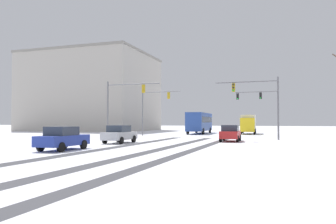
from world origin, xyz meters
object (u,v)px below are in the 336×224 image
car_red_lead (230,133)px  office_building_far_left_block (92,93)px  traffic_signal_near_right (260,97)px  car_blue_third (63,138)px  bus_oncoming (200,121)px  traffic_signal_near_left (122,99)px  car_silver_second (120,134)px  box_truck_delivery (248,124)px  traffic_signal_far_right (263,102)px  traffic_signal_far_left (153,104)px

car_red_lead → office_building_far_left_block: (-35.07, 31.22, 7.58)m
traffic_signal_near_right → car_blue_third: (-12.26, -15.80, -3.64)m
bus_oncoming → traffic_signal_near_left: bearing=-101.9°
car_red_lead → bus_oncoming: (-7.80, 20.14, 1.18)m
car_red_lead → traffic_signal_near_left: bearing=179.5°
car_silver_second → car_red_lead: bearing=31.7°
traffic_signal_near_right → box_truck_delivery: 19.37m
car_blue_third → bus_oncoming: bus_oncoming is taller
traffic_signal_near_left → car_red_lead: (12.02, -0.11, -3.63)m
car_silver_second → box_truck_delivery: size_ratio=0.55×
traffic_signal_far_right → car_red_lead: (-2.52, -14.17, -3.82)m
car_blue_third → traffic_signal_far_left: bearing=96.4°
traffic_signal_far_right → office_building_far_left_block: size_ratio=0.25×
traffic_signal_far_left → traffic_signal_far_right: same height
car_blue_third → box_truck_delivery: 36.04m
bus_oncoming → box_truck_delivery: bearing=6.5°
traffic_signal_far_right → office_building_far_left_block: (-37.59, 17.05, 3.77)m
traffic_signal_near_left → car_red_lead: traffic_signal_near_left is taller
car_red_lead → box_truck_delivery: (-0.04, 21.01, 0.82)m
traffic_signal_near_right → car_blue_third: bearing=-127.8°
car_silver_second → bus_oncoming: bearing=86.7°
car_red_lead → traffic_signal_near_right: bearing=36.9°
traffic_signal_near_right → bus_oncoming: (-10.54, 18.08, -2.46)m
traffic_signal_far_left → bus_oncoming: traffic_signal_far_left is taller
traffic_signal_far_left → office_building_far_left_block: bearing=137.1°
car_silver_second → bus_oncoming: 25.94m
traffic_signal_far_right → office_building_far_left_block: bearing=155.6°
traffic_signal_near_left → bus_oncoming: bearing=78.1°
traffic_signal_near_left → traffic_signal_far_right: same height
traffic_signal_near_left → box_truck_delivery: traffic_signal_near_left is taller
traffic_signal_far_left → traffic_signal_far_right: bearing=15.9°
car_silver_second → car_blue_third: same height
traffic_signal_far_right → car_silver_second: size_ratio=1.58×
car_blue_third → office_building_far_left_block: bearing=119.6°
car_silver_second → traffic_signal_far_right: bearing=59.3°
traffic_signal_far_right → car_red_lead: 14.89m
traffic_signal_far_left → car_blue_third: size_ratio=1.58×
traffic_signal_near_left → bus_oncoming: (4.22, 20.03, -2.45)m
car_red_lead → office_building_far_left_block: size_ratio=0.16×
traffic_signal_far_right → box_truck_delivery: 7.90m
car_red_lead → car_silver_second: same height
car_blue_third → bus_oncoming: size_ratio=0.37×
bus_oncoming → car_silver_second: bearing=-93.3°
traffic_signal_far_right → car_blue_third: 30.65m
car_silver_second → office_building_far_left_block: (-25.77, 36.95, 7.58)m
traffic_signal_far_left → traffic_signal_near_right: bearing=-28.0°
traffic_signal_far_left → car_silver_second: (2.88, -15.70, -3.60)m
traffic_signal_far_left → box_truck_delivery: (12.14, 11.04, -2.78)m
traffic_signal_near_right → car_red_lead: traffic_signal_near_right is taller
office_building_far_left_block → car_red_lead: bearing=-41.7°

